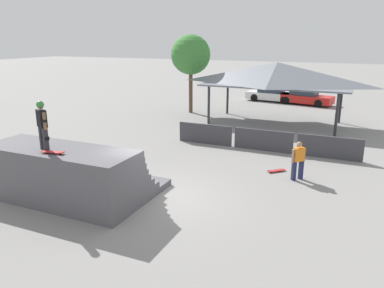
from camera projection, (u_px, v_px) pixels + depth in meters
The scene contains 11 objects.
ground_plane at pixel (156, 200), 13.04m from camera, with size 160.00×160.00×0.00m, color gray.
quarter_pipe_ramp at pixel (68, 175), 13.00m from camera, with size 5.46×3.79×1.90m.
skater_on_deck at pixel (42, 122), 11.95m from camera, with size 0.68×0.45×1.63m.
skateboard_on_deck at pixel (53, 152), 11.82m from camera, with size 0.79×0.32×0.09m.
bystander_walking at pixel (298, 159), 14.65m from camera, with size 0.51×0.52×1.56m.
skateboard_on_ground at pixel (276, 171), 15.71m from camera, with size 0.72×0.70×0.09m.
barrier_fence at pixel (263, 140), 18.61m from camera, with size 9.19×0.12×1.05m.
pavilion_shelter at pixel (277, 74), 23.79m from camera, with size 9.16×4.42×3.95m.
tree_beside_pavilion at pixel (191, 55), 27.11m from camera, with size 2.88×2.88×5.70m.
parked_car_white at pixel (272, 94), 33.07m from camera, with size 4.61×2.16×1.27m.
parked_car_red at pixel (305, 97), 31.51m from camera, with size 4.72×2.50×1.27m.
Camera 1 is at (6.03, -10.46, 5.43)m, focal length 35.00 mm.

